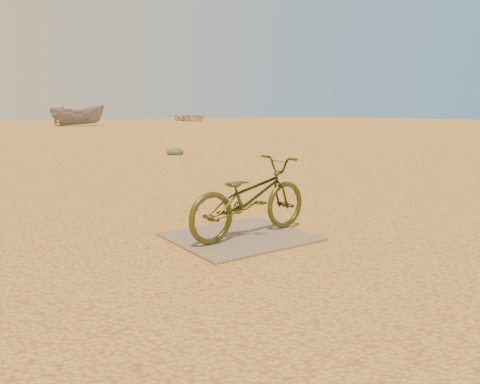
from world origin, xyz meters
TOP-DOWN VIEW (x-y plane):
  - ground at (0.00, 0.00)m, footprint 120.00×120.00m
  - plywood_board at (-0.11, 0.45)m, footprint 1.41×1.25m
  - bicycle at (-0.01, 0.41)m, footprint 1.64×0.71m
  - boat_mid_right at (8.65, 37.01)m, footprint 4.61×2.14m
  - boat_far_right at (24.59, 46.42)m, footprint 4.53×5.74m
  - kale_b at (3.66, 9.39)m, footprint 0.53×0.53m

SIDE VIEW (x-z plane):
  - ground at x=0.00m, z-range 0.00..0.00m
  - kale_b at x=3.66m, z-range -0.15..0.15m
  - plywood_board at x=-0.11m, z-range 0.00..0.02m
  - bicycle at x=-0.01m, z-range 0.02..0.86m
  - boat_far_right at x=24.59m, z-range 0.00..1.07m
  - boat_mid_right at x=8.65m, z-range 0.00..1.73m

